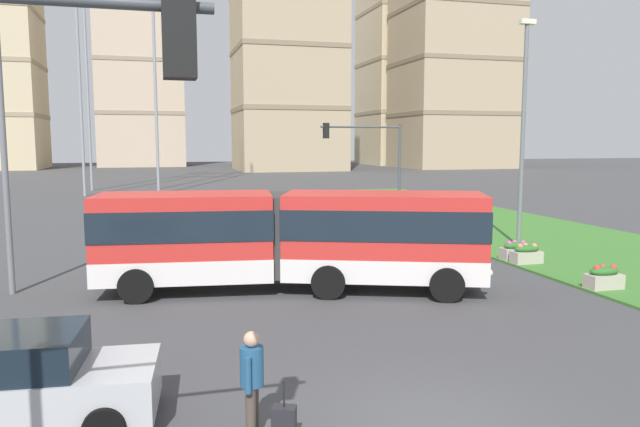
% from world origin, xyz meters
% --- Properties ---
extents(ground_plane, '(260.00, 260.00, 0.00)m').
position_xyz_m(ground_plane, '(0.00, 0.00, 0.00)').
color(ground_plane, '#424244').
extents(grass_median, '(10.00, 70.00, 0.08)m').
position_xyz_m(grass_median, '(13.36, 10.00, 0.04)').
color(grass_median, '#3D752D').
rests_on(grass_median, ground_plane).
extents(articulated_bus, '(11.91, 5.33, 3.00)m').
position_xyz_m(articulated_bus, '(-0.27, 9.37, 1.65)').
color(articulated_bus, red).
rests_on(articulated_bus, ground).
extents(car_silver_hatch, '(4.54, 2.33, 1.58)m').
position_xyz_m(car_silver_hatch, '(-6.54, 1.72, 0.75)').
color(car_silver_hatch, '#B7BABF').
rests_on(car_silver_hatch, ground).
extents(pedestrian_crossing, '(0.36, 0.54, 1.74)m').
position_xyz_m(pedestrian_crossing, '(-2.91, 0.31, 1.00)').
color(pedestrian_crossing, '#4C4238').
rests_on(pedestrian_crossing, ground).
extents(rolling_suitcase, '(0.42, 0.36, 0.97)m').
position_xyz_m(rolling_suitcase, '(-2.46, 0.11, 0.31)').
color(rolling_suitcase, '#232328').
rests_on(rolling_suitcase, ground).
extents(flower_planter_2, '(1.10, 0.56, 0.74)m').
position_xyz_m(flower_planter_2, '(8.96, 6.75, 0.43)').
color(flower_planter_2, '#B7AD9E').
rests_on(flower_planter_2, grass_median).
extents(flower_planter_3, '(1.10, 0.56, 0.74)m').
position_xyz_m(flower_planter_3, '(8.96, 10.76, 0.43)').
color(flower_planter_3, '#B7AD9E').
rests_on(flower_planter_3, grass_median).
extents(flower_planter_4, '(1.10, 0.56, 0.74)m').
position_xyz_m(flower_planter_4, '(8.96, 11.48, 0.43)').
color(flower_planter_4, '#B7AD9E').
rests_on(flower_planter_4, grass_median).
extents(traffic_light_far_right, '(4.53, 0.28, 5.52)m').
position_xyz_m(traffic_light_far_right, '(6.99, 22.00, 3.88)').
color(traffic_light_far_right, '#474C51').
rests_on(traffic_light_far_right, ground).
extents(streetlight_left, '(0.70, 0.28, 10.05)m').
position_xyz_m(streetlight_left, '(-8.50, 11.14, 5.47)').
color(streetlight_left, slate).
rests_on(streetlight_left, ground).
extents(streetlight_median, '(0.70, 0.28, 9.61)m').
position_xyz_m(streetlight_median, '(10.86, 14.14, 5.25)').
color(streetlight_median, slate).
rests_on(streetlight_median, ground).
extents(apartment_tower_westcentre, '(15.43, 14.37, 46.23)m').
position_xyz_m(apartment_tower_westcentre, '(-6.45, 109.85, 23.14)').
color(apartment_tower_westcentre, '#C6B299').
rests_on(apartment_tower_westcentre, ground).
extents(apartment_tower_centre, '(16.51, 15.17, 36.99)m').
position_xyz_m(apartment_tower_centre, '(16.52, 86.95, 18.51)').
color(apartment_tower_centre, tan).
rests_on(apartment_tower_centre, ground).
extents(apartment_tower_eastcentre, '(18.73, 15.49, 39.03)m').
position_xyz_m(apartment_tower_eastcentre, '(45.49, 104.44, 19.53)').
color(apartment_tower_eastcentre, beige).
rests_on(apartment_tower_eastcentre, ground).
extents(apartment_tower_east, '(18.71, 16.11, 44.20)m').
position_xyz_m(apartment_tower_east, '(46.28, 88.20, 22.12)').
color(apartment_tower_east, tan).
rests_on(apartment_tower_east, ground).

